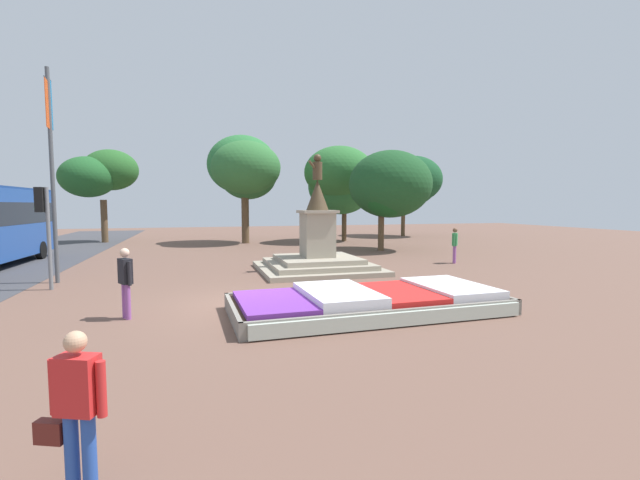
% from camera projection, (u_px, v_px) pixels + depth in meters
% --- Properties ---
extents(ground_plane, '(87.28, 87.28, 0.00)m').
position_uv_depth(ground_plane, '(245.00, 305.00, 11.86)').
color(ground_plane, brown).
extents(flower_planter, '(7.10, 3.38, 0.62)m').
position_uv_depth(flower_planter, '(371.00, 302.00, 11.06)').
color(flower_planter, '#38281C').
rests_on(flower_planter, ground_plane).
extents(statue_monument, '(4.83, 4.83, 4.85)m').
position_uv_depth(statue_monument, '(317.00, 251.00, 17.93)').
color(statue_monument, gray).
rests_on(statue_monument, ground_plane).
extents(traffic_light_mid_block, '(0.41, 0.29, 3.33)m').
position_uv_depth(traffic_light_mid_block, '(44.00, 218.00, 13.73)').
color(traffic_light_mid_block, slate).
rests_on(traffic_light_mid_block, ground_plane).
extents(banner_pole, '(0.18, 1.30, 7.47)m').
position_uv_depth(banner_pole, '(52.00, 163.00, 14.86)').
color(banner_pole, '#4C5156').
rests_on(banner_pole, ground_plane).
extents(pedestrian_with_handbag, '(0.70, 0.40, 1.59)m').
position_uv_depth(pedestrian_with_handbag, '(76.00, 404.00, 4.03)').
color(pedestrian_with_handbag, '#264CA5').
rests_on(pedestrian_with_handbag, ground_plane).
extents(pedestrian_near_planter, '(0.41, 0.46, 1.68)m').
position_uv_depth(pedestrian_near_planter, '(455.00, 243.00, 20.22)').
color(pedestrian_near_planter, '#8C4C99').
rests_on(pedestrian_near_planter, ground_plane).
extents(pedestrian_crossing_plaza, '(0.38, 0.50, 1.73)m').
position_uv_depth(pedestrian_crossing_plaza, '(125.00, 278.00, 10.31)').
color(pedestrian_crossing_plaza, '#8C4C99').
rests_on(pedestrian_crossing_plaza, ground_plane).
extents(park_tree_far_left, '(5.02, 6.23, 7.80)m').
position_uv_depth(park_tree_far_left, '(245.00, 168.00, 30.64)').
color(park_tree_far_left, brown).
rests_on(park_tree_far_left, ground_plane).
extents(park_tree_behind_statue, '(5.14, 6.19, 7.31)m').
position_uv_depth(park_tree_behind_statue, '(409.00, 180.00, 37.55)').
color(park_tree_behind_statue, brown).
rests_on(park_tree_behind_statue, ground_plane).
extents(park_tree_far_right, '(5.30, 4.36, 6.84)m').
position_uv_depth(park_tree_far_right, '(99.00, 174.00, 31.10)').
color(park_tree_far_right, brown).
rests_on(park_tree_far_right, ground_plane).
extents(park_tree_street_side, '(5.54, 6.34, 7.06)m').
position_uv_depth(park_tree_street_side, '(340.00, 180.00, 31.98)').
color(park_tree_street_side, brown).
rests_on(park_tree_street_side, ground_plane).
extents(park_tree_mid_canopy, '(4.91, 5.32, 6.04)m').
position_uv_depth(park_tree_mid_canopy, '(390.00, 185.00, 25.60)').
color(park_tree_mid_canopy, brown).
rests_on(park_tree_mid_canopy, ground_plane).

